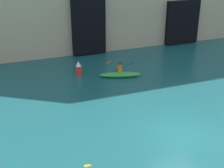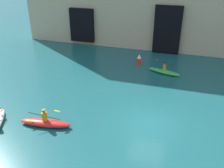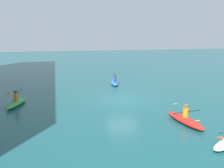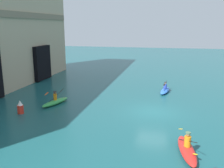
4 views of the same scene
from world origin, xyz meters
name	(u,v)px [view 2 (image 2 of 4)]	position (x,y,z in m)	size (l,w,h in m)	color
ground_plane	(148,123)	(0.00, 0.00, 0.00)	(120.00, 120.00, 0.00)	#195156
kayak_green	(164,71)	(-0.01, 8.56, 0.25)	(3.23, 1.60, 1.29)	green
kayak_red	(45,122)	(-6.46, -2.31, 0.26)	(3.54, 1.24, 1.26)	red
marker_buoy	(139,60)	(-2.83, 10.21, 0.50)	(0.49, 0.49, 1.08)	red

